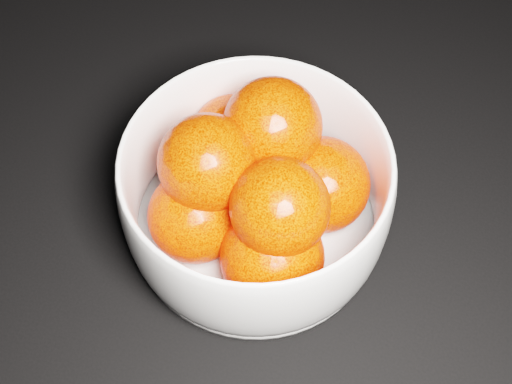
% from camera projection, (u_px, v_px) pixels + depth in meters
% --- Properties ---
extents(bowl, '(0.20, 0.20, 0.10)m').
position_uv_depth(bowl, '(256.00, 196.00, 0.54)').
color(bowl, white).
rests_on(bowl, ground).
extents(orange_pile, '(0.15, 0.15, 0.12)m').
position_uv_depth(orange_pile, '(257.00, 186.00, 0.53)').
color(orange_pile, '#FE2D05').
rests_on(orange_pile, bowl).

